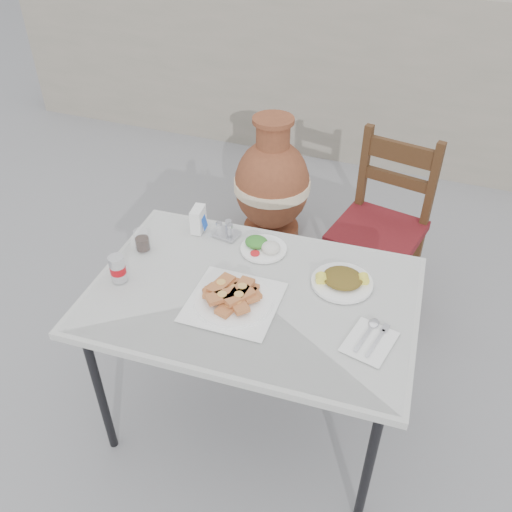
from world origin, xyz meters
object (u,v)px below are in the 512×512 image
at_px(salad_chopped_plate, 342,280).
at_px(napkin_holder, 198,219).
at_px(cafe_table, 253,302).
at_px(pide_plate, 233,296).
at_px(soda_can, 118,269).
at_px(chair, 381,226).
at_px(cola_glass, 142,241).
at_px(salad_rice_plate, 263,246).
at_px(terracotta_urn, 272,185).
at_px(condiment_caddy, 226,231).

xyz_separation_m(salad_chopped_plate, napkin_holder, (-0.62, 0.12, 0.03)).
height_order(cafe_table, pide_plate, pide_plate).
distance_m(cafe_table, napkin_holder, 0.45).
relative_size(soda_can, chair, 0.11).
height_order(cola_glass, chair, chair).
bearing_deg(napkin_holder, salad_rice_plate, -14.00).
distance_m(pide_plate, salad_chopped_plate, 0.40).
height_order(soda_can, terracotta_urn, soda_can).
height_order(pide_plate, napkin_holder, napkin_holder).
height_order(salad_chopped_plate, cola_glass, cola_glass).
bearing_deg(terracotta_urn, salad_rice_plate, -72.46).
bearing_deg(salad_rice_plate, condiment_caddy, 168.19).
xyz_separation_m(cafe_table, salad_rice_plate, (-0.05, 0.24, 0.07)).
relative_size(soda_can, napkin_holder, 1.01).
relative_size(pide_plate, napkin_holder, 3.12).
height_order(salad_chopped_plate, soda_can, soda_can).
bearing_deg(chair, salad_rice_plate, -107.45).
bearing_deg(salad_chopped_plate, chair, 87.88).
distance_m(napkin_holder, terracotta_urn, 1.05).
relative_size(cafe_table, pide_plate, 3.75).
bearing_deg(cola_glass, terracotta_urn, 84.42).
bearing_deg(napkin_holder, terracotta_urn, 84.12).
bearing_deg(cola_glass, cafe_table, -9.54).
bearing_deg(soda_can, condiment_caddy, 57.25).
bearing_deg(condiment_caddy, chair, 50.02).
relative_size(soda_can, condiment_caddy, 0.98).
bearing_deg(pide_plate, condiment_caddy, 116.97).
xyz_separation_m(salad_rice_plate, napkin_holder, (-0.29, 0.03, 0.03)).
xyz_separation_m(salad_rice_plate, soda_can, (-0.42, -0.35, 0.04)).
relative_size(pide_plate, salad_chopped_plate, 1.43).
height_order(condiment_caddy, chair, chair).
relative_size(soda_can, terracotta_urn, 0.13).
bearing_deg(cafe_table, soda_can, -166.91).
height_order(salad_rice_plate, soda_can, soda_can).
height_order(pide_plate, soda_can, soda_can).
xyz_separation_m(pide_plate, salad_chopped_plate, (0.32, 0.23, -0.01)).
relative_size(salad_chopped_plate, terracotta_urn, 0.29).
bearing_deg(cafe_table, condiment_caddy, 128.40).
height_order(cafe_table, cola_glass, cola_glass).
height_order(soda_can, cola_glass, soda_can).
bearing_deg(cola_glass, napkin_holder, 53.31).
bearing_deg(salad_chopped_plate, terracotta_urn, 120.70).
xyz_separation_m(cola_glass, napkin_holder, (0.15, 0.19, 0.01)).
xyz_separation_m(napkin_holder, chair, (0.65, 0.64, -0.28)).
bearing_deg(condiment_caddy, cola_glass, -143.41).
distance_m(cola_glass, chair, 1.18).
bearing_deg(salad_rice_plate, chair, 61.57).
bearing_deg(condiment_caddy, soda_can, -122.75).
bearing_deg(salad_chopped_plate, cola_glass, -174.52).
distance_m(cafe_table, chair, 0.98).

